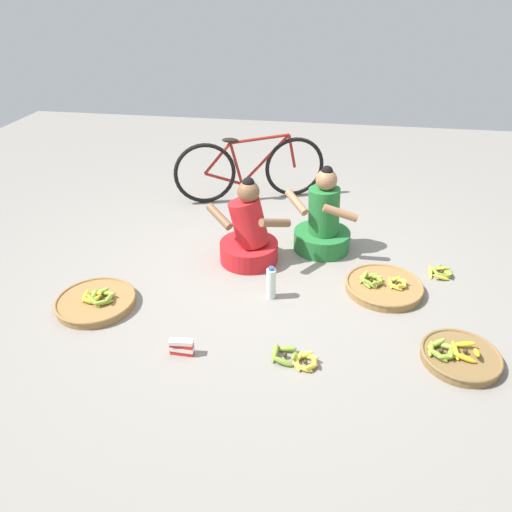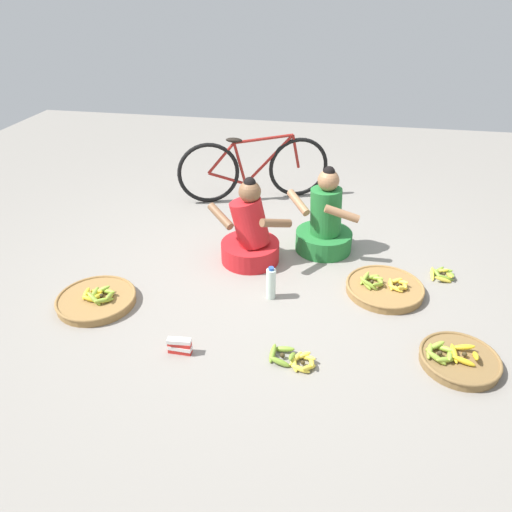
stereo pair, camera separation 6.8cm
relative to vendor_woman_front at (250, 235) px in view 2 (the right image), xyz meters
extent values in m
plane|color=gray|center=(0.15, -0.30, -0.25)|extent=(10.00, 10.00, 0.00)
cylinder|color=red|center=(0.00, 0.00, -0.16)|extent=(0.52, 0.52, 0.18)
cylinder|color=red|center=(0.00, 0.00, 0.13)|extent=(0.41, 0.34, 0.45)
sphere|color=brown|center=(0.00, 0.00, 0.41)|extent=(0.19, 0.19, 0.19)
sphere|color=black|center=(0.00, 0.00, 0.49)|extent=(0.10, 0.10, 0.10)
cylinder|color=brown|center=(-0.24, -0.08, 0.21)|extent=(0.28, 0.26, 0.16)
cylinder|color=brown|center=(0.24, -0.13, 0.21)|extent=(0.26, 0.27, 0.16)
cylinder|color=#237233|center=(0.63, 0.32, -0.16)|extent=(0.52, 0.52, 0.18)
cylinder|color=#237233|center=(0.63, 0.32, 0.14)|extent=(0.38, 0.37, 0.44)
sphere|color=#9E704C|center=(0.63, 0.32, 0.43)|extent=(0.19, 0.19, 0.19)
sphere|color=black|center=(0.63, 0.32, 0.51)|extent=(0.10, 0.10, 0.10)
cylinder|color=#9E704C|center=(0.39, 0.28, 0.22)|extent=(0.24, 0.29, 0.16)
cylinder|color=#9E704C|center=(0.77, 0.12, 0.22)|extent=(0.31, 0.09, 0.16)
torus|color=black|center=(-0.69, 1.17, 0.09)|extent=(0.66, 0.28, 0.68)
torus|color=black|center=(0.26, 1.53, 0.09)|extent=(0.66, 0.28, 0.68)
cylinder|color=maroon|center=(-0.06, 1.41, 0.20)|extent=(0.53, 0.23, 0.55)
cylinder|color=maroon|center=(-0.37, 1.30, 0.17)|extent=(0.15, 0.08, 0.49)
cylinder|color=maroon|center=(-0.12, 1.39, 0.44)|extent=(0.62, 0.26, 0.08)
cylinder|color=maroon|center=(-0.50, 1.24, 0.01)|extent=(0.41, 0.18, 0.18)
cylinder|color=maroon|center=(-0.56, 1.22, 0.25)|extent=(0.30, 0.14, 0.35)
cylinder|color=maroon|center=(0.22, 1.52, 0.28)|extent=(0.12, 0.07, 0.38)
ellipsoid|color=black|center=(-0.42, 1.27, 0.44)|extent=(0.18, 0.08, 0.05)
cylinder|color=brown|center=(1.62, -1.06, -0.22)|extent=(0.51, 0.51, 0.06)
torus|color=brown|center=(1.62, -1.06, -0.19)|extent=(0.52, 0.52, 0.02)
ellipsoid|color=gold|center=(1.70, -1.06, -0.16)|extent=(0.06, 0.16, 0.09)
ellipsoid|color=gold|center=(1.64, -0.99, -0.16)|extent=(0.15, 0.04, 0.08)
ellipsoid|color=gold|center=(1.57, -1.06, -0.16)|extent=(0.06, 0.16, 0.08)
ellipsoid|color=gold|center=(1.62, -1.12, -0.17)|extent=(0.16, 0.07, 0.06)
sphere|color=#382D19|center=(1.64, -1.05, -0.17)|extent=(0.03, 0.03, 0.03)
ellipsoid|color=#8CAD38|center=(1.54, -1.09, -0.16)|extent=(0.07, 0.15, 0.07)
ellipsoid|color=#8CAD38|center=(1.51, -1.02, -0.16)|extent=(0.14, 0.11, 0.07)
ellipsoid|color=#8CAD38|center=(1.46, -1.02, -0.16)|extent=(0.15, 0.09, 0.09)
ellipsoid|color=#8CAD38|center=(1.42, -1.06, -0.17)|extent=(0.07, 0.15, 0.06)
ellipsoid|color=#8CAD38|center=(1.45, -1.13, -0.16)|extent=(0.14, 0.10, 0.08)
ellipsoid|color=#8CAD38|center=(1.51, -1.13, -0.17)|extent=(0.15, 0.09, 0.06)
sphere|color=#382D19|center=(1.48, -1.07, -0.17)|extent=(0.03, 0.03, 0.03)
cylinder|color=olive|center=(1.17, -0.29, -0.22)|extent=(0.61, 0.61, 0.06)
torus|color=olive|center=(1.17, -0.29, -0.19)|extent=(0.62, 0.62, 0.02)
ellipsoid|color=yellow|center=(1.32, -0.30, -0.17)|extent=(0.04, 0.13, 0.06)
ellipsoid|color=yellow|center=(1.30, -0.26, -0.16)|extent=(0.12, 0.10, 0.07)
ellipsoid|color=yellow|center=(1.25, -0.25, -0.17)|extent=(0.13, 0.07, 0.07)
ellipsoid|color=yellow|center=(1.21, -0.31, -0.16)|extent=(0.05, 0.13, 0.07)
ellipsoid|color=yellow|center=(1.25, -0.35, -0.17)|extent=(0.13, 0.07, 0.06)
ellipsoid|color=yellow|center=(1.30, -0.35, -0.16)|extent=(0.12, 0.10, 0.08)
sphere|color=#382D19|center=(1.26, -0.30, -0.17)|extent=(0.03, 0.03, 0.03)
ellipsoid|color=#8CAD38|center=(1.13, -0.28, -0.16)|extent=(0.06, 0.15, 0.09)
ellipsoid|color=#8CAD38|center=(1.09, -0.24, -0.16)|extent=(0.15, 0.09, 0.07)
ellipsoid|color=#8CAD38|center=(1.05, -0.23, -0.16)|extent=(0.15, 0.06, 0.07)
ellipsoid|color=#8CAD38|center=(1.00, -0.27, -0.16)|extent=(0.10, 0.14, 0.09)
ellipsoid|color=#8CAD38|center=(1.01, -0.33, -0.16)|extent=(0.12, 0.14, 0.08)
ellipsoid|color=#8CAD38|center=(1.04, -0.36, -0.16)|extent=(0.15, 0.07, 0.09)
ellipsoid|color=#8CAD38|center=(1.11, -0.34, -0.16)|extent=(0.12, 0.13, 0.08)
sphere|color=#382D19|center=(1.06, -0.30, -0.16)|extent=(0.03, 0.03, 0.03)
cylinder|color=olive|center=(-1.06, -0.86, -0.22)|extent=(0.60, 0.60, 0.06)
torus|color=olive|center=(-1.06, -0.86, -0.19)|extent=(0.61, 0.61, 0.02)
ellipsoid|color=#8CAD38|center=(-0.94, -0.86, -0.16)|extent=(0.06, 0.16, 0.08)
ellipsoid|color=#8CAD38|center=(-0.98, -0.81, -0.17)|extent=(0.16, 0.08, 0.06)
ellipsoid|color=#8CAD38|center=(-1.04, -0.81, -0.16)|extent=(0.15, 0.11, 0.09)
ellipsoid|color=#8CAD38|center=(-1.07, -0.86, -0.16)|extent=(0.05, 0.16, 0.07)
ellipsoid|color=#8CAD38|center=(-1.03, -0.93, -0.16)|extent=(0.15, 0.10, 0.10)
ellipsoid|color=#8CAD38|center=(-0.96, -0.92, -0.17)|extent=(0.14, 0.13, 0.07)
sphere|color=#382D19|center=(-1.00, -0.87, -0.17)|extent=(0.03, 0.03, 0.03)
ellipsoid|color=yellow|center=(-1.03, -0.88, -0.17)|extent=(0.06, 0.12, 0.06)
ellipsoid|color=yellow|center=(-1.07, -0.82, -0.17)|extent=(0.12, 0.05, 0.06)
ellipsoid|color=yellow|center=(-1.13, -0.87, -0.16)|extent=(0.04, 0.12, 0.08)
ellipsoid|color=yellow|center=(-1.08, -0.92, -0.17)|extent=(0.12, 0.04, 0.06)
sphere|color=#382D19|center=(-1.08, -0.87, -0.17)|extent=(0.03, 0.03, 0.03)
ellipsoid|color=yellow|center=(0.66, -1.25, -0.22)|extent=(0.05, 0.14, 0.08)
ellipsoid|color=yellow|center=(0.63, -1.21, -0.23)|extent=(0.13, 0.09, 0.07)
ellipsoid|color=yellow|center=(0.59, -1.20, -0.22)|extent=(0.14, 0.06, 0.09)
ellipsoid|color=yellow|center=(0.55, -1.23, -0.23)|extent=(0.10, 0.13, 0.07)
ellipsoid|color=yellow|center=(0.54, -1.28, -0.23)|extent=(0.08, 0.14, 0.06)
ellipsoid|color=yellow|center=(0.59, -1.31, -0.23)|extent=(0.14, 0.05, 0.05)
ellipsoid|color=yellow|center=(0.64, -1.30, -0.22)|extent=(0.11, 0.12, 0.07)
sphere|color=#382D19|center=(0.60, -1.26, -0.23)|extent=(0.03, 0.03, 0.03)
ellipsoid|color=olive|center=(0.52, -1.22, -0.22)|extent=(0.06, 0.15, 0.10)
ellipsoid|color=olive|center=(0.46, -1.15, -0.23)|extent=(0.15, 0.04, 0.06)
ellipsoid|color=olive|center=(0.39, -1.21, -0.22)|extent=(0.05, 0.16, 0.08)
ellipsoid|color=olive|center=(0.45, -1.28, -0.22)|extent=(0.16, 0.06, 0.08)
sphere|color=#382D19|center=(0.46, -1.22, -0.22)|extent=(0.03, 0.03, 0.03)
ellipsoid|color=yellow|center=(1.72, 0.01, -0.22)|extent=(0.04, 0.16, 0.08)
ellipsoid|color=yellow|center=(1.65, 0.08, -0.23)|extent=(0.16, 0.04, 0.07)
ellipsoid|color=yellow|center=(1.58, 0.01, -0.22)|extent=(0.04, 0.16, 0.08)
ellipsoid|color=yellow|center=(1.66, -0.06, -0.23)|extent=(0.16, 0.05, 0.07)
sphere|color=#382D19|center=(1.65, 0.01, -0.23)|extent=(0.03, 0.03, 0.03)
ellipsoid|color=olive|center=(1.74, 0.03, -0.23)|extent=(0.04, 0.14, 0.07)
ellipsoid|color=olive|center=(1.69, 0.09, -0.23)|extent=(0.15, 0.06, 0.06)
ellipsoid|color=olive|center=(1.64, 0.08, -0.23)|extent=(0.13, 0.12, 0.07)
ellipsoid|color=olive|center=(1.63, 0.00, -0.22)|extent=(0.10, 0.14, 0.08)
ellipsoid|color=olive|center=(1.69, -0.03, -0.22)|extent=(0.15, 0.05, 0.07)
sphere|color=#382D19|center=(1.68, 0.03, -0.23)|extent=(0.03, 0.03, 0.03)
cylinder|color=silver|center=(0.27, -0.53, -0.12)|extent=(0.08, 0.08, 0.26)
cylinder|color=#2D59B7|center=(0.27, -0.53, 0.02)|extent=(0.04, 0.04, 0.02)
cube|color=red|center=(-0.24, -1.28, -0.24)|extent=(0.16, 0.05, 0.03)
cube|color=white|center=(-0.23, -1.28, -0.21)|extent=(0.16, 0.05, 0.03)
cube|color=red|center=(-0.24, -1.28, -0.18)|extent=(0.16, 0.05, 0.03)
cube|color=white|center=(-0.24, -1.29, -0.15)|extent=(0.16, 0.06, 0.03)
camera|label=1|loc=(0.65, -3.62, 1.98)|focal=33.36mm
camera|label=2|loc=(0.72, -3.60, 1.98)|focal=33.36mm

